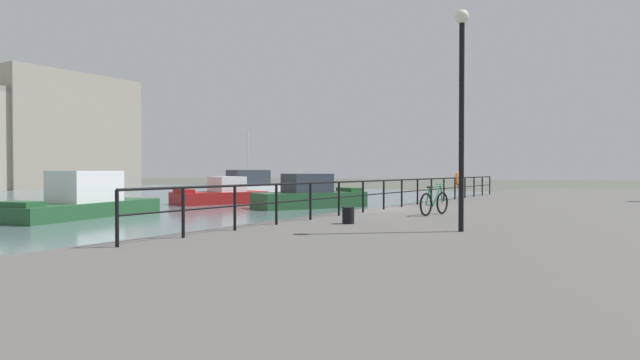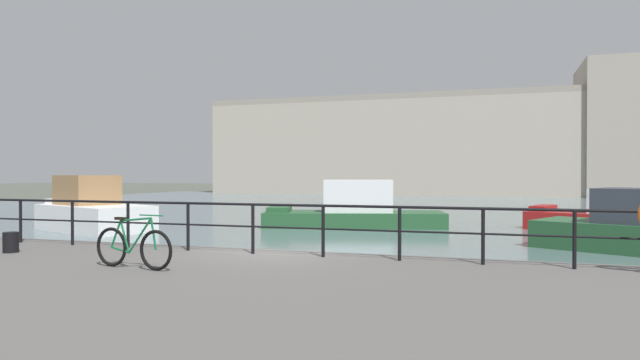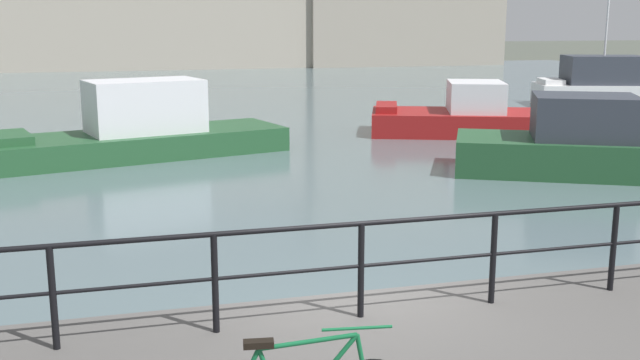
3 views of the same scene
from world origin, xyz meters
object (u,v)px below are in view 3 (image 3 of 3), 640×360
at_px(moored_cabin_cruiser, 589,146).
at_px(moored_small_launch, 140,130).
at_px(moored_red_daysailer, 613,86).
at_px(moored_harbor_tender, 461,116).

bearing_deg(moored_cabin_cruiser, moored_small_launch, 179.33).
relative_size(moored_cabin_cruiser, moored_red_daysailer, 0.90).
bearing_deg(moored_small_launch, moored_red_daysailer, -175.06).
distance_m(moored_small_launch, moored_harbor_tender, 11.45).
bearing_deg(moored_harbor_tender, moored_red_daysailer, -129.21).
relative_size(moored_red_daysailer, moored_harbor_tender, 1.19).
xyz_separation_m(moored_small_launch, moored_cabin_cruiser, (11.46, -5.89, -0.02)).
bearing_deg(moored_small_launch, moored_harbor_tender, 173.13).
xyz_separation_m(moored_cabin_cruiser, moored_red_daysailer, (10.84, 13.94, 0.16)).
height_order(moored_small_launch, moored_harbor_tender, moored_small_launch).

